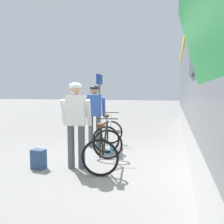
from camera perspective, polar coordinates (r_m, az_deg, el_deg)
The scene contains 9 objects.
ground_plane at distance 4.59m, azimuth -3.63°, elevation -14.60°, with size 80.00×80.00×0.00m, color gray.
cyclist_near_in_blue at distance 5.97m, azimuth -4.77°, elevation 0.40°, with size 0.66×0.41×1.76m.
cyclist_far_in_white at distance 4.32m, azimuth -9.78°, elevation -1.50°, with size 0.65×0.39×1.76m.
bicycle_near_white at distance 5.94m, azimuth -0.90°, elevation -5.97°, with size 0.88×1.17×0.99m.
bicycle_far_black at distance 4.44m, azimuth -2.14°, elevation -9.81°, with size 0.88×1.18×0.99m.
backpack_on_platform at distance 4.66m, azimuth -19.33°, elevation -11.98°, with size 0.28×0.18×0.40m, color navy.
water_bottle_near_the_bikes at distance 5.39m, azimuth -0.24°, elevation -10.32°, with size 0.07×0.07×0.22m, color #338CCC.
water_bottle_by_the_backpack at distance 4.91m, azimuth -19.80°, elevation -12.26°, with size 0.07×0.07×0.21m, color silver.
platform_sign_post at distance 9.44m, azimuth -3.44°, elevation 5.63°, with size 0.08×0.70×2.40m.
Camera 1 is at (1.49, -4.05, 1.55)m, focal length 33.64 mm.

